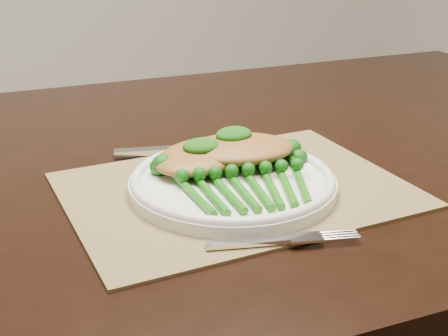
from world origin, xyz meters
name	(u,v)px	position (x,y,z in m)	size (l,w,h in m)	color
placemat	(236,190)	(-0.11, -0.15, 0.75)	(0.42, 0.31, 0.00)	olive
dinner_plate	(233,181)	(-0.11, -0.15, 0.77)	(0.26, 0.26, 0.02)	white
knife	(180,149)	(-0.12, 0.00, 0.76)	(0.23, 0.09, 0.01)	silver
fork	(293,239)	(-0.12, -0.30, 0.76)	(0.16, 0.07, 0.01)	silver
chicken_fillet_left	(202,156)	(-0.13, -0.10, 0.78)	(0.15, 0.10, 0.03)	#9E672E
chicken_fillet_right	(239,149)	(-0.08, -0.11, 0.79)	(0.15, 0.10, 0.03)	#9E672E
pesto_dollop_left	(201,146)	(-0.13, -0.10, 0.80)	(0.05, 0.04, 0.02)	#0E4209
pesto_dollop_right	(234,135)	(-0.08, -0.10, 0.81)	(0.05, 0.04, 0.02)	#0E4209
broccolini_bundle	(245,184)	(-0.11, -0.18, 0.77)	(0.20, 0.21, 0.04)	#196A0D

